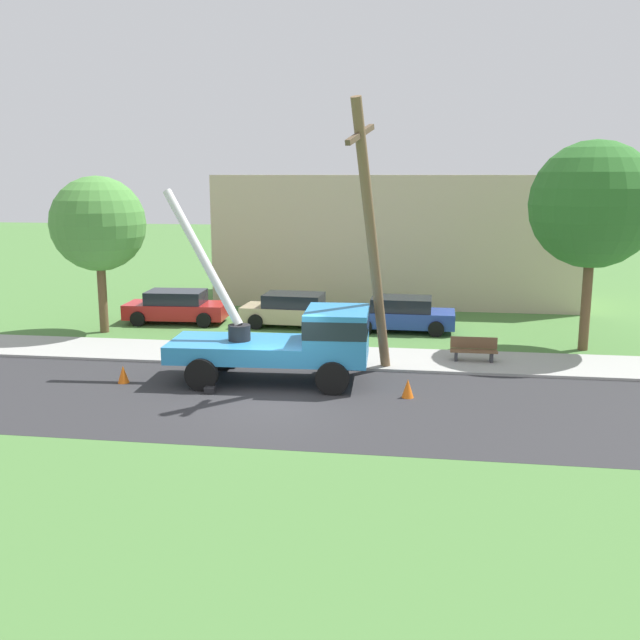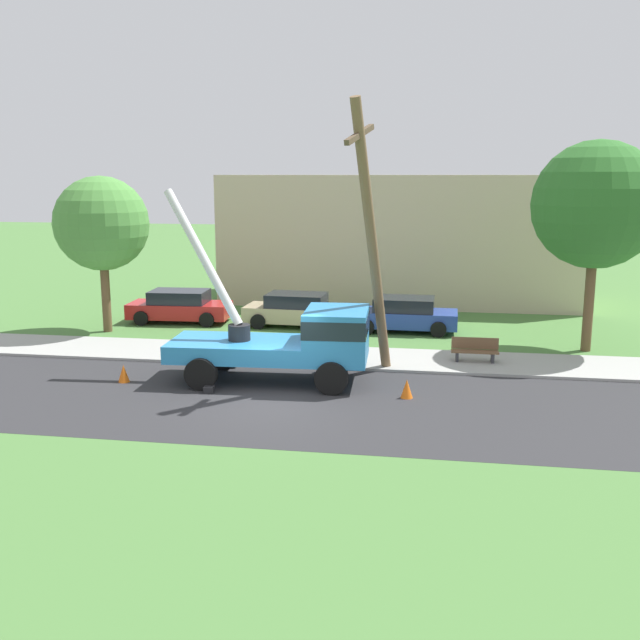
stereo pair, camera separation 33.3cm
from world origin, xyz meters
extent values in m
plane|color=#477538|center=(0.00, 12.00, 0.00)|extent=(120.00, 120.00, 0.00)
cube|color=#2B2B2D|center=(0.00, 0.00, 0.00)|extent=(80.00, 7.28, 0.01)
cube|color=#9E9E99|center=(0.00, 5.16, 0.05)|extent=(80.00, 3.04, 0.10)
cube|color=#2D84C6|center=(-1.55, 2.00, 1.02)|extent=(4.41, 2.60, 0.55)
cube|color=#2D84C6|center=(1.55, 2.14, 1.55)|extent=(2.01, 2.49, 1.60)
cube|color=#19232D|center=(1.55, 2.14, 1.90)|extent=(2.03, 2.51, 0.56)
cylinder|color=black|center=(-1.53, 2.00, 1.55)|extent=(0.70, 0.70, 0.50)
cylinder|color=silver|center=(-2.84, 2.59, 3.85)|extent=(2.94, 1.53, 4.26)
cube|color=black|center=(-2.08, 0.52, 0.10)|extent=(0.31, 0.31, 0.20)
cube|color=black|center=(-2.22, 3.42, 0.10)|extent=(0.31, 0.31, 0.20)
cylinder|color=black|center=(1.56, 0.94, 0.50)|extent=(1.00, 0.30, 1.00)
cylinder|color=black|center=(1.45, 3.34, 0.50)|extent=(1.00, 0.30, 1.00)
cylinder|color=black|center=(-2.40, 0.76, 0.50)|extent=(1.00, 0.30, 1.00)
cylinder|color=black|center=(-2.52, 3.15, 0.50)|extent=(1.00, 0.30, 1.00)
cylinder|color=brown|center=(2.54, 2.87, 4.29)|extent=(1.26, 2.94, 8.68)
cube|color=brown|center=(2.22, 1.90, 7.56)|extent=(0.71, 1.72, 0.69)
cone|color=orange|center=(3.79, 0.95, 0.28)|extent=(0.36, 0.36, 0.56)
cone|color=orange|center=(-5.09, 1.18, 0.28)|extent=(0.36, 0.36, 0.56)
cube|color=#B21E1E|center=(-6.60, 10.45, 0.55)|extent=(4.49, 2.04, 0.65)
cube|color=black|center=(-6.60, 10.45, 1.15)|extent=(2.55, 1.79, 0.55)
cylinder|color=black|center=(-5.10, 9.63, 0.32)|extent=(0.64, 0.22, 0.64)
cylinder|color=black|center=(-5.20, 11.43, 0.32)|extent=(0.64, 0.22, 0.64)
cylinder|color=black|center=(-8.00, 9.47, 0.32)|extent=(0.64, 0.22, 0.64)
cylinder|color=black|center=(-8.10, 11.27, 0.32)|extent=(0.64, 0.22, 0.64)
cube|color=tan|center=(-1.34, 10.41, 0.55)|extent=(4.49, 2.03, 0.65)
cube|color=black|center=(-1.34, 10.41, 1.15)|extent=(2.55, 1.78, 0.55)
cylinder|color=black|center=(0.06, 9.44, 0.32)|extent=(0.64, 0.22, 0.64)
cylinder|color=black|center=(0.16, 11.24, 0.32)|extent=(0.64, 0.22, 0.64)
cylinder|color=black|center=(-2.84, 9.59, 0.32)|extent=(0.64, 0.22, 0.64)
cylinder|color=black|center=(-2.74, 11.39, 0.32)|extent=(0.64, 0.22, 0.64)
cube|color=#263F99|center=(3.26, 10.14, 0.55)|extent=(4.43, 1.88, 0.65)
cube|color=black|center=(3.26, 10.14, 1.15)|extent=(2.49, 1.70, 0.55)
cylinder|color=black|center=(4.70, 9.21, 0.32)|extent=(0.64, 0.22, 0.64)
cylinder|color=black|center=(4.73, 11.01, 0.32)|extent=(0.64, 0.22, 0.64)
cylinder|color=black|center=(1.79, 9.27, 0.32)|extent=(0.64, 0.22, 0.64)
cylinder|color=black|center=(1.82, 11.07, 0.32)|extent=(0.64, 0.22, 0.64)
cube|color=brown|center=(5.93, 5.16, 0.45)|extent=(1.60, 0.44, 0.06)
cube|color=brown|center=(5.93, 5.36, 0.70)|extent=(1.60, 0.06, 0.40)
cube|color=#333338|center=(5.33, 5.16, 0.23)|extent=(0.10, 0.40, 0.45)
cube|color=#333338|center=(6.53, 5.16, 0.23)|extent=(0.10, 0.40, 0.45)
cylinder|color=brown|center=(-8.92, 8.14, 2.09)|extent=(0.36, 0.36, 4.18)
sphere|color=#4C8C3D|center=(-8.92, 8.14, 4.48)|extent=(3.82, 3.82, 3.82)
cylinder|color=brown|center=(10.10, 7.81, 2.50)|extent=(0.36, 0.36, 5.01)
sphere|color=#2D6B28|center=(10.10, 7.81, 5.37)|extent=(4.58, 4.58, 4.58)
cube|color=#C6B293|center=(2.74, 17.84, 3.20)|extent=(18.00, 6.00, 6.40)
camera|label=1|loc=(4.18, -19.49, 6.43)|focal=40.47mm
camera|label=2|loc=(4.51, -19.44, 6.43)|focal=40.47mm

